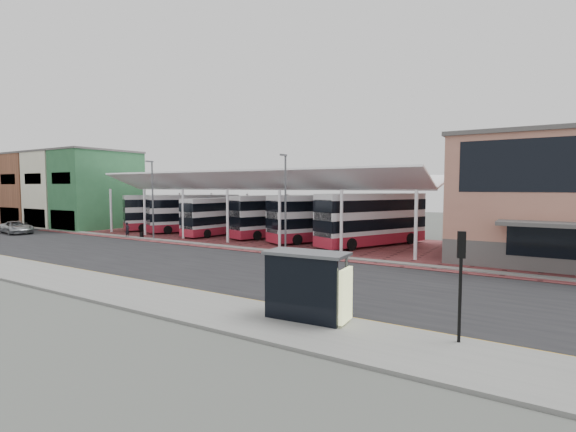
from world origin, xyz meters
name	(u,v)px	position (x,y,z in m)	size (l,w,h in m)	color
ground	(216,262)	(0.00, 0.00, 0.00)	(140.00, 140.00, 0.00)	#41443F
road	(206,264)	(0.00, -1.00, 0.01)	(120.00, 14.00, 0.02)	black
forecourt	(323,243)	(2.00, 13.00, 0.03)	(72.00, 16.00, 0.06)	brown
sidewalk	(103,287)	(0.00, -9.00, 0.07)	(120.00, 4.00, 0.14)	slate
north_kerb	(265,250)	(0.00, 6.20, 0.07)	(120.00, 0.80, 0.14)	slate
yellow_line_near	(134,281)	(0.00, -7.00, 0.03)	(120.00, 0.12, 0.01)	#CC8F00
yellow_line_far	(138,280)	(0.00, -6.70, 0.03)	(120.00, 0.12, 0.01)	#CC8F00
canopy	(260,184)	(-6.00, 13.94, 5.80)	(37.00, 11.63, 7.07)	white
shop_green	(99,189)	(-30.00, 10.97, 5.12)	(6.40, 10.20, 10.22)	#306D40
shop_cream	(70,189)	(-36.50, 10.97, 5.12)	(6.40, 10.20, 10.22)	#ECE8C5
shop_brick	(45,189)	(-43.00, 10.97, 5.12)	(6.40, 10.20, 10.22)	brown
shop_ochre	(22,189)	(-49.50, 10.97, 5.12)	(6.40, 10.20, 10.22)	#AC7D40
lamp_west	(152,198)	(-14.00, 6.27, 4.36)	(0.16, 0.90, 8.07)	#54565B
lamp_east	(285,200)	(2.00, 6.27, 4.36)	(0.16, 0.90, 8.07)	#54565B
bus_0	(169,212)	(-20.22, 14.02, 2.23)	(7.54, 10.36, 4.37)	silver
bus_1	(194,213)	(-15.90, 13.98, 2.26)	(7.30, 10.59, 4.42)	silver
bus_2	(222,216)	(-10.93, 13.38, 2.12)	(3.45, 10.25, 4.14)	silver
bus_3	(277,216)	(-4.57, 14.93, 2.28)	(5.89, 11.09, 4.48)	silver
bus_4	(321,218)	(1.25, 14.18, 2.33)	(7.63, 10.95, 4.58)	silver
bus_5	(372,220)	(6.60, 13.90, 2.43)	(7.30, 11.63, 4.78)	silver
silver_car	(17,227)	(-32.15, 1.83, 0.75)	(2.42, 5.26, 1.46)	#979B9E
pedestrian	(127,230)	(-17.81, 6.05, 0.86)	(0.58, 0.38, 1.60)	black
suitcase	(142,235)	(-16.22, 6.59, 0.36)	(0.35, 0.25, 0.60)	black
bus_shelter	(310,279)	(12.35, -8.32, 1.83)	(3.49, 1.80, 2.71)	black
traffic_signal_west	(461,269)	(17.75, -7.60, 2.68)	(0.30, 0.27, 3.81)	black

